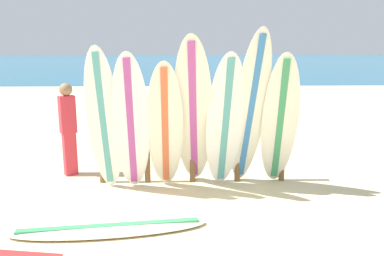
{
  "coord_description": "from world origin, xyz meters",
  "views": [
    {
      "loc": [
        0.21,
        -2.9,
        2.12
      ],
      "look_at": [
        0.4,
        3.25,
        0.81
      ],
      "focal_mm": 35.94,
      "sensor_mm": 36.0,
      "label": 1
    }
  ],
  "objects_px": {
    "surfboard_leaning_left": "(131,124)",
    "surfboard_leaning_center": "(193,114)",
    "surfboard_leaning_center_right": "(225,122)",
    "beachgoer_standing": "(68,125)",
    "surfboard_leaning_far_right": "(280,121)",
    "small_boat_offshore": "(188,66)",
    "surfboard_leaning_right": "(250,110)",
    "surfboard_lying_on_sand": "(110,228)",
    "surfboard_rack": "(193,142)",
    "surfboard_leaning_far_left": "(104,121)",
    "surfboard_leaning_center_left": "(165,127)"
  },
  "relations": [
    {
      "from": "surfboard_leaning_left",
      "to": "surfboard_leaning_center",
      "type": "bearing_deg",
      "value": 6.37
    },
    {
      "from": "surfboard_leaning_center_right",
      "to": "beachgoer_standing",
      "type": "height_order",
      "value": "surfboard_leaning_center_right"
    },
    {
      "from": "surfboard_leaning_left",
      "to": "surfboard_leaning_far_right",
      "type": "bearing_deg",
      "value": 4.45
    },
    {
      "from": "surfboard_leaning_center",
      "to": "small_boat_offshore",
      "type": "relative_size",
      "value": 0.82
    },
    {
      "from": "surfboard_leaning_right",
      "to": "surfboard_leaning_center",
      "type": "bearing_deg",
      "value": -176.66
    },
    {
      "from": "surfboard_leaning_center_right",
      "to": "surfboard_lying_on_sand",
      "type": "distance_m",
      "value": 2.23
    },
    {
      "from": "surfboard_leaning_far_right",
      "to": "surfboard_leaning_center",
      "type": "bearing_deg",
      "value": -176.88
    },
    {
      "from": "surfboard_rack",
      "to": "beachgoer_standing",
      "type": "relative_size",
      "value": 1.92
    },
    {
      "from": "surfboard_leaning_center_right",
      "to": "surfboard_rack",
      "type": "bearing_deg",
      "value": 143.96
    },
    {
      "from": "surfboard_leaning_left",
      "to": "beachgoer_standing",
      "type": "bearing_deg",
      "value": 143.43
    },
    {
      "from": "surfboard_leaning_center",
      "to": "surfboard_leaning_right",
      "type": "xyz_separation_m",
      "value": [
        0.84,
        0.05,
        0.05
      ]
    },
    {
      "from": "surfboard_leaning_left",
      "to": "beachgoer_standing",
      "type": "height_order",
      "value": "surfboard_leaning_left"
    },
    {
      "from": "surfboard_leaning_far_left",
      "to": "surfboard_leaning_left",
      "type": "xyz_separation_m",
      "value": [
        0.39,
        -0.03,
        -0.04
      ]
    },
    {
      "from": "surfboard_leaning_left",
      "to": "surfboard_leaning_center_right",
      "type": "height_order",
      "value": "surfboard_leaning_left"
    },
    {
      "from": "surfboard_leaning_center_left",
      "to": "surfboard_rack",
      "type": "bearing_deg",
      "value": 44.31
    },
    {
      "from": "surfboard_leaning_center_left",
      "to": "beachgoer_standing",
      "type": "height_order",
      "value": "surfboard_leaning_center_left"
    },
    {
      "from": "beachgoer_standing",
      "to": "small_boat_offshore",
      "type": "distance_m",
      "value": 31.76
    },
    {
      "from": "surfboard_leaning_far_left",
      "to": "surfboard_lying_on_sand",
      "type": "relative_size",
      "value": 0.92
    },
    {
      "from": "surfboard_rack",
      "to": "surfboard_leaning_center_right",
      "type": "height_order",
      "value": "surfboard_leaning_center_right"
    },
    {
      "from": "surfboard_leaning_center",
      "to": "surfboard_leaning_center_right",
      "type": "xyz_separation_m",
      "value": [
        0.47,
        0.01,
        -0.12
      ]
    },
    {
      "from": "surfboard_leaning_far_left",
      "to": "surfboard_leaning_center_right",
      "type": "relative_size",
      "value": 1.04
    },
    {
      "from": "surfboard_leaning_right",
      "to": "small_boat_offshore",
      "type": "bearing_deg",
      "value": 90.32
    },
    {
      "from": "surfboard_leaning_far_left",
      "to": "beachgoer_standing",
      "type": "xyz_separation_m",
      "value": [
        -0.75,
        0.82,
        -0.23
      ]
    },
    {
      "from": "surfboard_lying_on_sand",
      "to": "surfboard_leaning_left",
      "type": "bearing_deg",
      "value": 83.96
    },
    {
      "from": "surfboard_leaning_center",
      "to": "surfboard_leaning_right",
      "type": "relative_size",
      "value": 0.96
    },
    {
      "from": "surfboard_leaning_center_left",
      "to": "small_boat_offshore",
      "type": "distance_m",
      "value": 32.46
    },
    {
      "from": "surfboard_leaning_center_left",
      "to": "surfboard_leaning_center_right",
      "type": "bearing_deg",
      "value": 4.05
    },
    {
      "from": "surfboard_leaning_center_right",
      "to": "surfboard_leaning_far_right",
      "type": "height_order",
      "value": "surfboard_leaning_center_right"
    },
    {
      "from": "small_boat_offshore",
      "to": "surfboard_leaning_far_left",
      "type": "bearing_deg",
      "value": -93.43
    },
    {
      "from": "surfboard_leaning_center_left",
      "to": "surfboard_leaning_center",
      "type": "height_order",
      "value": "surfboard_leaning_center"
    },
    {
      "from": "surfboard_leaning_far_right",
      "to": "surfboard_lying_on_sand",
      "type": "height_order",
      "value": "surfboard_leaning_far_right"
    },
    {
      "from": "surfboard_leaning_far_left",
      "to": "surfboard_lying_on_sand",
      "type": "height_order",
      "value": "surfboard_leaning_far_left"
    },
    {
      "from": "surfboard_leaning_left",
      "to": "small_boat_offshore",
      "type": "height_order",
      "value": "surfboard_leaning_left"
    },
    {
      "from": "surfboard_leaning_center_left",
      "to": "surfboard_lying_on_sand",
      "type": "bearing_deg",
      "value": -116.09
    },
    {
      "from": "beachgoer_standing",
      "to": "surfboard_rack",
      "type": "bearing_deg",
      "value": -10.98
    },
    {
      "from": "surfboard_rack",
      "to": "surfboard_leaning_center",
      "type": "xyz_separation_m",
      "value": [
        -0.0,
        -0.35,
        0.51
      ]
    },
    {
      "from": "surfboard_leaning_center",
      "to": "surfboard_leaning_left",
      "type": "bearing_deg",
      "value": -173.63
    },
    {
      "from": "surfboard_leaning_right",
      "to": "surfboard_leaning_far_right",
      "type": "distance_m",
      "value": 0.49
    },
    {
      "from": "surfboard_leaning_left",
      "to": "surfboard_leaning_center_left",
      "type": "distance_m",
      "value": 0.49
    },
    {
      "from": "surfboard_leaning_far_left",
      "to": "surfboard_leaning_far_right",
      "type": "bearing_deg",
      "value": 3.21
    },
    {
      "from": "surfboard_leaning_far_right",
      "to": "small_boat_offshore",
      "type": "xyz_separation_m",
      "value": [
        -0.64,
        32.31,
        -0.77
      ]
    },
    {
      "from": "surfboard_leaning_center",
      "to": "small_boat_offshore",
      "type": "bearing_deg",
      "value": 88.83
    },
    {
      "from": "surfboard_rack",
      "to": "surfboard_leaning_center_left",
      "type": "height_order",
      "value": "surfboard_leaning_center_left"
    },
    {
      "from": "surfboard_leaning_right",
      "to": "surfboard_leaning_far_left",
      "type": "bearing_deg",
      "value": -176.69
    },
    {
      "from": "surfboard_leaning_far_right",
      "to": "surfboard_lying_on_sand",
      "type": "distance_m",
      "value": 2.88
    },
    {
      "from": "surfboard_leaning_center_left",
      "to": "beachgoer_standing",
      "type": "distance_m",
      "value": 1.81
    },
    {
      "from": "surfboard_leaning_left",
      "to": "surfboard_rack",
      "type": "bearing_deg",
      "value": 26.51
    },
    {
      "from": "surfboard_leaning_center",
      "to": "surfboard_leaning_center_right",
      "type": "distance_m",
      "value": 0.48
    },
    {
      "from": "surfboard_leaning_far_right",
      "to": "surfboard_rack",
      "type": "bearing_deg",
      "value": 167.85
    },
    {
      "from": "small_boat_offshore",
      "to": "surfboard_rack",
      "type": "bearing_deg",
      "value": -91.17
    }
  ]
}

